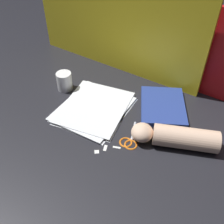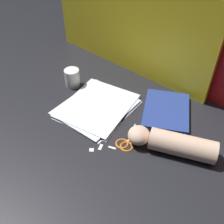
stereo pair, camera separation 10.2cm
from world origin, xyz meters
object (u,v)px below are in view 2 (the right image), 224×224
scissors (128,141)px  mug (72,78)px  paper_stack (97,107)px  hand_forearm (172,143)px  book_closed (166,111)px

scissors → mug: bearing=158.5°
paper_stack → scissors: size_ratio=2.21×
paper_stack → hand_forearm: (0.36, -0.04, 0.03)m
paper_stack → book_closed: bearing=27.1°
book_closed → mug: mug is taller
paper_stack → hand_forearm: 0.37m
scissors → hand_forearm: size_ratio=0.46×
paper_stack → book_closed: 0.29m
paper_stack → mug: bearing=161.2°
mug → scissors: bearing=-21.5°
book_closed → paper_stack: bearing=-152.9°
book_closed → mug: 0.46m
book_closed → hand_forearm: 0.20m
mug → hand_forearm: bearing=-10.8°
book_closed → scissors: 0.23m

